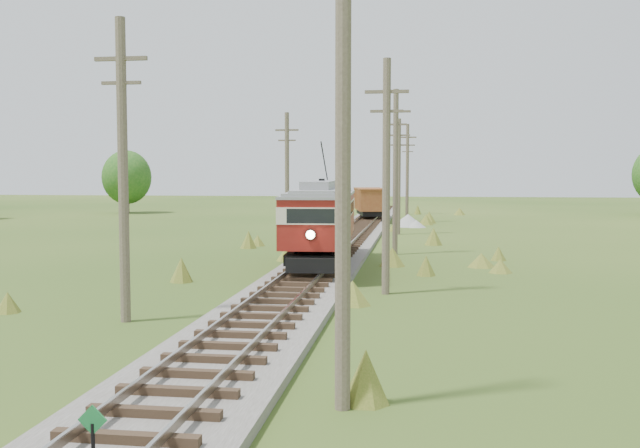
# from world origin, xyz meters

# --- Properties ---
(railbed_main) EXTENTS (3.60, 96.00, 0.57)m
(railbed_main) POSITION_xyz_m (0.00, 34.00, 0.19)
(railbed_main) COLOR #605B54
(railbed_main) RESTS_ON ground
(switch_marker) EXTENTS (0.45, 0.06, 1.08)m
(switch_marker) POSITION_xyz_m (-0.20, 1.50, 0.63)
(switch_marker) COLOR black
(switch_marker) RESTS_ON ground
(streetcar) EXTENTS (3.42, 11.82, 5.35)m
(streetcar) POSITION_xyz_m (0.00, 24.72, 2.52)
(streetcar) COLOR black
(streetcar) RESTS_ON ground
(gondola) EXTENTS (3.72, 7.94, 2.53)m
(gondola) POSITION_xyz_m (0.00, 57.50, 1.93)
(gondola) COLOR black
(gondola) RESTS_ON ground
(gravel_pile) EXTENTS (2.88, 3.06, 1.05)m
(gravel_pile) POSITION_xyz_m (3.69, 51.70, 0.49)
(gravel_pile) COLOR gray
(gravel_pile) RESTS_ON ground
(utility_pole_r_1) EXTENTS (0.30, 0.30, 8.80)m
(utility_pole_r_1) POSITION_xyz_m (3.10, 5.00, 4.40)
(utility_pole_r_1) COLOR brown
(utility_pole_r_1) RESTS_ON ground
(utility_pole_r_2) EXTENTS (1.60, 0.30, 8.60)m
(utility_pole_r_2) POSITION_xyz_m (3.30, 18.00, 4.42)
(utility_pole_r_2) COLOR brown
(utility_pole_r_2) RESTS_ON ground
(utility_pole_r_3) EXTENTS (1.60, 0.30, 9.00)m
(utility_pole_r_3) POSITION_xyz_m (3.20, 31.00, 4.63)
(utility_pole_r_3) COLOR brown
(utility_pole_r_3) RESTS_ON ground
(utility_pole_r_4) EXTENTS (1.60, 0.30, 8.40)m
(utility_pole_r_4) POSITION_xyz_m (3.00, 44.00, 4.32)
(utility_pole_r_4) COLOR brown
(utility_pole_r_4) RESTS_ON ground
(utility_pole_r_5) EXTENTS (1.60, 0.30, 8.90)m
(utility_pole_r_5) POSITION_xyz_m (3.40, 57.00, 4.58)
(utility_pole_r_5) COLOR brown
(utility_pole_r_5) RESTS_ON ground
(utility_pole_r_6) EXTENTS (1.60, 0.30, 8.70)m
(utility_pole_r_6) POSITION_xyz_m (3.20, 70.00, 4.47)
(utility_pole_r_6) COLOR brown
(utility_pole_r_6) RESTS_ON ground
(utility_pole_l_a) EXTENTS (1.60, 0.30, 9.00)m
(utility_pole_l_a) POSITION_xyz_m (-4.20, 12.00, 4.63)
(utility_pole_l_a) COLOR brown
(utility_pole_l_a) RESTS_ON ground
(utility_pole_l_b) EXTENTS (1.60, 0.30, 8.60)m
(utility_pole_l_b) POSITION_xyz_m (-4.50, 40.00, 4.42)
(utility_pole_l_b) COLOR brown
(utility_pole_l_b) RESTS_ON ground
(tree_mid_a) EXTENTS (5.46, 5.46, 7.03)m
(tree_mid_a) POSITION_xyz_m (-28.00, 68.00, 4.02)
(tree_mid_a) COLOR #38281C
(tree_mid_a) RESTS_ON ground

